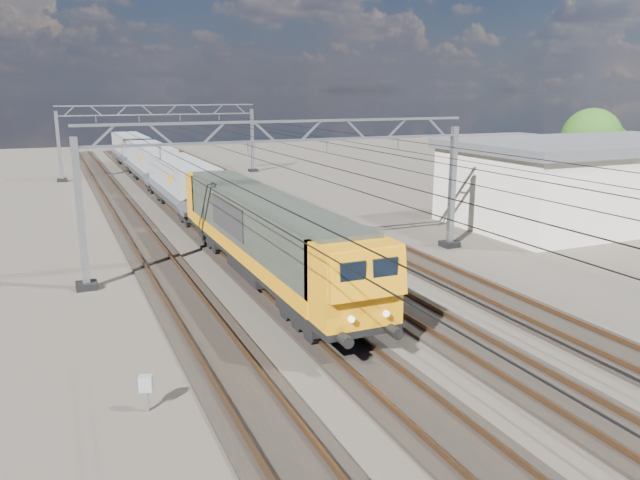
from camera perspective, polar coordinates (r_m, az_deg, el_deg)
name	(u,v)px	position (r m, az deg, el deg)	size (l,w,h in m)	color
ground	(322,288)	(27.50, 0.18, -4.40)	(160.00, 160.00, 0.00)	black
track_outer_west	(186,305)	(25.78, -12.18, -5.79)	(2.60, 140.00, 0.30)	black
track_loco	(279,292)	(26.78, -3.75, -4.77)	(2.60, 140.00, 0.30)	black
track_inner_east	(362,281)	(28.31, 3.90, -3.76)	(2.60, 140.00, 0.30)	black
track_outer_east	(437,271)	(30.29, 10.64, -2.80)	(2.60, 140.00, 0.30)	black
catenary_gantry_mid	(289,187)	(30.22, -2.87, 4.83)	(19.90, 0.90, 7.11)	#91979E
catenary_gantry_far	(161,137)	(64.98, -14.34, 9.07)	(19.90, 0.90, 7.11)	#91979E
overhead_wires	(262,143)	(33.76, -5.35, 8.85)	(12.03, 140.00, 0.53)	black
locomotive	(263,231)	(28.08, -5.27, 0.83)	(2.76, 21.10, 3.62)	black
hopper_wagon_lead	(183,182)	(44.99, -12.43, 5.23)	(3.38, 13.00, 3.25)	black
hopper_wagon_mid	(151,161)	(58.89, -15.19, 6.97)	(3.38, 13.00, 3.25)	black
hopper_wagon_third	(131,148)	(72.90, -16.90, 8.03)	(3.38, 13.00, 3.25)	black
trackside_cabinet	(146,385)	(17.77, -15.64, -12.65)	(0.41, 0.35, 1.04)	#91979E
industrial_shed	(593,181)	(44.59, 23.70, 4.98)	(18.60, 10.60, 5.40)	silver
tree_far	(596,140)	(55.76, 23.93, 8.32)	(5.27, 4.87, 7.12)	#39271A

